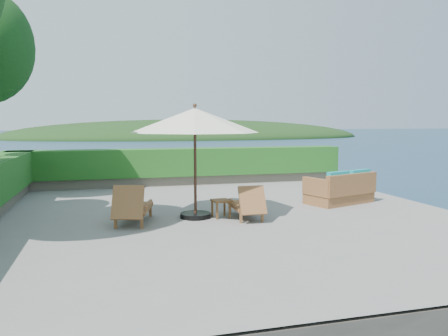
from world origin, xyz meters
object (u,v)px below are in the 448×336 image
object	(u,v)px
lounge_left	(133,207)
lounge_right	(247,204)
side_table	(221,203)
wicker_loveseat	(341,190)
patio_umbrella	(195,122)

from	to	relation	value
lounge_left	lounge_right	distance (m)	2.70
side_table	wicker_loveseat	distance (m)	3.92
wicker_loveseat	lounge_left	bearing A→B (deg)	171.19
patio_umbrella	lounge_right	world-z (taller)	patio_umbrella
patio_umbrella	wicker_loveseat	size ratio (longest dim) A/B	1.67
lounge_right	side_table	bearing A→B (deg)	155.63
lounge_left	lounge_right	bearing A→B (deg)	10.38
patio_umbrella	wicker_loveseat	world-z (taller)	patio_umbrella
patio_umbrella	wicker_loveseat	distance (m)	4.89
patio_umbrella	lounge_left	bearing A→B (deg)	-170.34
side_table	wicker_loveseat	xyz separation A→B (m)	(3.81, 0.94, 0.01)
lounge_right	wicker_loveseat	xyz separation A→B (m)	(3.24, 1.23, 0.02)
lounge_right	side_table	world-z (taller)	lounge_right
patio_umbrella	lounge_left	xyz separation A→B (m)	(-1.52, -0.26, -1.94)
patio_umbrella	lounge_left	size ratio (longest dim) A/B	2.08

